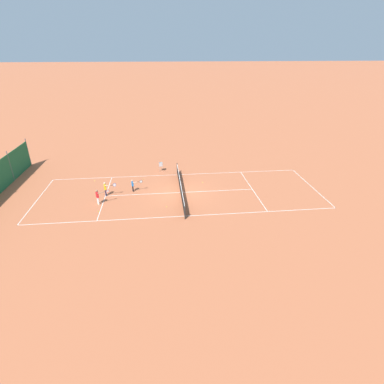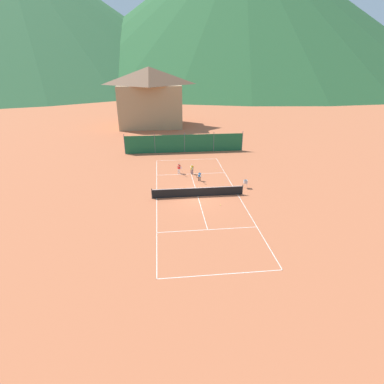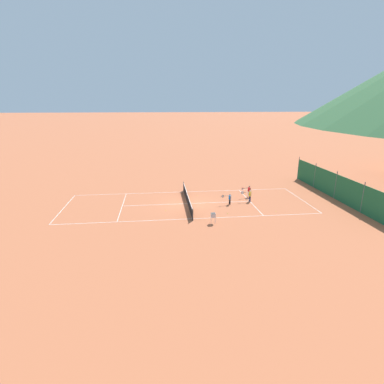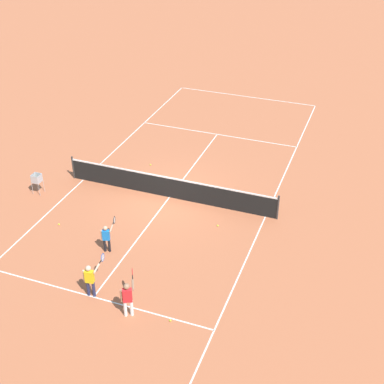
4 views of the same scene
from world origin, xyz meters
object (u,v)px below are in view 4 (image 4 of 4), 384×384
(player_near_service, at_px, (107,236))
(ball_hopper, at_px, (37,179))
(tennis_net, at_px, (169,187))
(tennis_ball_alley_left, at_px, (218,226))
(tennis_ball_service_box, at_px, (59,224))
(player_far_baseline, at_px, (90,278))
(tennis_ball_alley_right, at_px, (150,165))
(tennis_ball_near_corner, at_px, (170,321))
(player_near_baseline, at_px, (128,296))

(player_near_service, relative_size, ball_hopper, 1.23)
(tennis_net, bearing_deg, ball_hopper, 16.91)
(tennis_ball_alley_left, distance_m, tennis_ball_service_box, 6.12)
(player_near_service, bearing_deg, ball_hopper, -28.21)
(player_far_baseline, xyz_separation_m, player_near_service, (0.62, -2.23, -0.07))
(tennis_ball_alley_right, bearing_deg, ball_hopper, 48.17)
(tennis_net, bearing_deg, tennis_ball_near_corner, 112.67)
(player_near_baseline, relative_size, ball_hopper, 1.43)
(player_far_baseline, bearing_deg, tennis_ball_near_corner, 175.50)
(player_near_service, distance_m, tennis_ball_alley_right, 6.42)
(tennis_net, xyz_separation_m, ball_hopper, (5.29, 1.61, 0.15))
(tennis_ball_alley_left, relative_size, tennis_ball_near_corner, 1.00)
(tennis_ball_alley_right, xyz_separation_m, ball_hopper, (3.42, 3.82, 0.62))
(tennis_ball_service_box, distance_m, tennis_ball_near_corner, 6.75)
(player_near_service, xyz_separation_m, tennis_ball_alley_left, (-3.24, -2.78, -0.61))
(ball_hopper, bearing_deg, tennis_ball_alley_left, -177.62)
(player_near_service, height_order, tennis_ball_alley_left, player_near_service)
(player_near_baseline, relative_size, tennis_ball_alley_right, 19.23)
(player_near_service, distance_m, ball_hopper, 5.20)
(tennis_ball_alley_left, distance_m, tennis_ball_alley_right, 5.62)
(tennis_ball_alley_right, distance_m, ball_hopper, 5.17)
(player_near_service, xyz_separation_m, tennis_ball_alley_right, (1.16, -6.28, -0.61))
(player_near_service, relative_size, tennis_ball_service_box, 16.63)
(player_far_baseline, bearing_deg, tennis_ball_alley_left, -117.65)
(tennis_ball_alley_right, xyz_separation_m, tennis_ball_service_box, (1.36, 5.55, 0.00))
(player_far_baseline, height_order, player_near_service, player_far_baseline)
(tennis_ball_alley_left, bearing_deg, tennis_ball_near_corner, 92.08)
(tennis_ball_alley_left, xyz_separation_m, ball_hopper, (7.83, 0.32, 0.62))
(tennis_net, height_order, tennis_ball_near_corner, tennis_net)
(tennis_ball_alley_left, xyz_separation_m, tennis_ball_near_corner, (-0.19, 5.24, 0.00))
(tennis_ball_alley_left, bearing_deg, player_near_service, 40.61)
(tennis_ball_near_corner, distance_m, ball_hopper, 9.42)
(tennis_ball_alley_right, distance_m, tennis_ball_service_box, 5.72)
(tennis_ball_near_corner, bearing_deg, tennis_ball_service_box, -28.14)
(player_far_baseline, relative_size, tennis_ball_alley_right, 18.51)
(player_far_baseline, distance_m, tennis_ball_service_box, 4.37)
(tennis_ball_alley_left, relative_size, tennis_ball_alley_right, 1.00)
(player_far_baseline, bearing_deg, tennis_net, -90.85)
(tennis_net, relative_size, tennis_ball_alley_right, 139.09)
(tennis_ball_service_box, height_order, tennis_ball_near_corner, same)
(tennis_net, bearing_deg, player_near_baseline, 101.95)
(tennis_ball_near_corner, height_order, ball_hopper, ball_hopper)
(tennis_ball_alley_right, bearing_deg, tennis_ball_near_corner, 117.72)
(ball_hopper, bearing_deg, player_near_service, 151.79)
(tennis_ball_alley_left, xyz_separation_m, tennis_ball_service_box, (5.77, 2.05, 0.00))
(player_far_baseline, distance_m, ball_hopper, 7.00)
(tennis_ball_alley_left, xyz_separation_m, tennis_ball_alley_right, (4.40, -3.50, 0.00))
(tennis_ball_alley_right, height_order, tennis_ball_service_box, same)
(player_near_baseline, distance_m, player_near_service, 3.37)
(tennis_ball_service_box, bearing_deg, player_near_service, 163.89)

